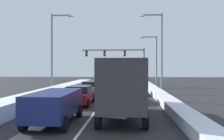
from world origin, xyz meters
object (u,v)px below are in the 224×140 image
object	(u,v)px
suv_navy_center_lane_nearest	(55,104)
sedan_gray_center_lane_third	(92,88)
sedan_tan_right_lane_second	(122,92)
box_truck_right_lane_nearest	(123,86)
sedan_green_right_lane_third	(125,87)
sedan_maroon_center_lane_second	(80,95)
street_lamp_right_near	(159,46)
street_lamp_left_mid	(55,47)
traffic_light_gantry	(122,57)
street_lamp_right_mid	(154,57)

from	to	relation	value
suv_navy_center_lane_nearest	sedan_gray_center_lane_third	bearing A→B (deg)	90.12
sedan_tan_right_lane_second	box_truck_right_lane_nearest	bearing A→B (deg)	-88.08
sedan_green_right_lane_third	suv_navy_center_lane_nearest	size ratio (longest dim) A/B	0.92
sedan_maroon_center_lane_second	suv_navy_center_lane_nearest	bearing A→B (deg)	-89.95
street_lamp_right_near	street_lamp_left_mid	world-z (taller)	street_lamp_right_near
sedan_green_right_lane_third	street_lamp_right_near	size ratio (longest dim) A/B	0.49
traffic_light_gantry	box_truck_right_lane_nearest	bearing A→B (deg)	-88.50
sedan_gray_center_lane_third	street_lamp_right_near	world-z (taller)	street_lamp_right_near
box_truck_right_lane_nearest	traffic_light_gantry	xyz separation A→B (m)	(-0.70, 26.61, 2.82)
traffic_light_gantry	street_lamp_right_near	world-z (taller)	street_lamp_right_near
sedan_green_right_lane_third	street_lamp_left_mid	world-z (taller)	street_lamp_left_mid
sedan_maroon_center_lane_second	street_lamp_left_mid	bearing A→B (deg)	119.09
sedan_gray_center_lane_third	sedan_maroon_center_lane_second	bearing A→B (deg)	-89.81
sedan_maroon_center_lane_second	traffic_light_gantry	world-z (taller)	traffic_light_gantry
box_truck_right_lane_nearest	street_lamp_left_mid	world-z (taller)	street_lamp_left_mid
sedan_green_right_lane_third	street_lamp_right_mid	size ratio (longest dim) A/B	0.59
street_lamp_right_near	street_lamp_right_mid	world-z (taller)	street_lamp_right_near
traffic_light_gantry	street_lamp_left_mid	world-z (taller)	street_lamp_left_mid
traffic_light_gantry	street_lamp_right_mid	bearing A→B (deg)	-47.30
traffic_light_gantry	street_lamp_right_near	bearing A→B (deg)	-69.07
sedan_tan_right_lane_second	sedan_maroon_center_lane_second	bearing A→B (deg)	-146.50
sedan_tan_right_lane_second	street_lamp_left_mid	world-z (taller)	street_lamp_left_mid
sedan_maroon_center_lane_second	traffic_light_gantry	xyz separation A→B (m)	(2.85, 21.44, 3.96)
sedan_green_right_lane_third	sedan_gray_center_lane_third	xyz separation A→B (m)	(-3.62, -1.18, 0.00)
box_truck_right_lane_nearest	suv_navy_center_lane_nearest	distance (m)	3.92
traffic_light_gantry	sedan_gray_center_lane_third	bearing A→B (deg)	-100.93
suv_navy_center_lane_nearest	sedan_maroon_center_lane_second	bearing A→B (deg)	90.05
street_lamp_right_mid	sedan_maroon_center_lane_second	bearing A→B (deg)	-115.10
street_lamp_left_mid	sedan_tan_right_lane_second	bearing A→B (deg)	-37.12
street_lamp_right_mid	street_lamp_left_mid	world-z (taller)	street_lamp_left_mid
street_lamp_right_near	street_lamp_right_mid	distance (m)	6.97
street_lamp_right_mid	street_lamp_left_mid	xyz separation A→B (m)	(-12.12, -8.19, 0.79)
suv_navy_center_lane_nearest	traffic_light_gantry	distance (m)	28.44
street_lamp_right_mid	sedan_tan_right_lane_second	bearing A→B (deg)	-107.07
suv_navy_center_lane_nearest	street_lamp_right_near	world-z (taller)	street_lamp_right_near
suv_navy_center_lane_nearest	sedan_maroon_center_lane_second	size ratio (longest dim) A/B	1.09
sedan_green_right_lane_third	traffic_light_gantry	xyz separation A→B (m)	(-0.75, 13.69, 3.96)
street_lamp_left_mid	box_truck_right_lane_nearest	bearing A→B (deg)	-58.75
box_truck_right_lane_nearest	sedan_tan_right_lane_second	bearing A→B (deg)	91.92
sedan_maroon_center_lane_second	sedan_green_right_lane_third	bearing A→B (deg)	65.12
suv_navy_center_lane_nearest	traffic_light_gantry	world-z (taller)	traffic_light_gantry
suv_navy_center_lane_nearest	street_lamp_right_mid	distance (m)	24.38
box_truck_right_lane_nearest	street_lamp_right_mid	bearing A→B (deg)	79.23
box_truck_right_lane_nearest	street_lamp_right_near	distance (m)	15.46
sedan_green_right_lane_third	street_lamp_right_near	bearing A→B (deg)	22.43
sedan_tan_right_lane_second	street_lamp_left_mid	xyz separation A→B (m)	(-7.79, 5.90, 4.60)
suv_navy_center_lane_nearest	traffic_light_gantry	xyz separation A→B (m)	(2.84, 28.06, 3.71)
suv_navy_center_lane_nearest	sedan_maroon_center_lane_second	world-z (taller)	suv_navy_center_lane_nearest
box_truck_right_lane_nearest	sedan_maroon_center_lane_second	xyz separation A→B (m)	(-3.54, 5.17, -1.14)
sedan_gray_center_lane_third	street_lamp_left_mid	xyz separation A→B (m)	(-4.47, 1.50, 4.60)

